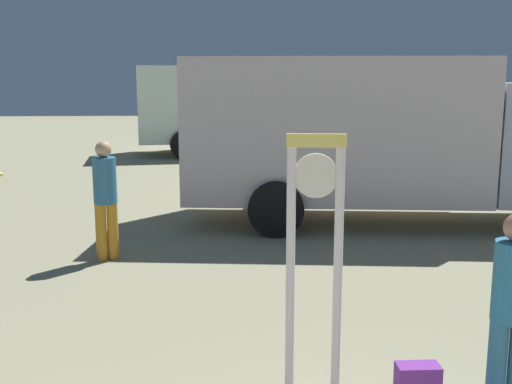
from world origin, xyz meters
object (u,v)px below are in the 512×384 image
Objects in this scene: person_near_clock at (512,305)px; person_distant at (105,194)px; box_truck_near at (381,133)px; standing_clock at (315,243)px; box_truck_far at (235,106)px.

person_near_clock is 5.64m from person_distant.
person_near_clock is 6.36m from box_truck_near.
box_truck_near is at bearing 25.57° from person_distant.
box_truck_near is (0.61, 6.30, 0.70)m from person_near_clock.
person_near_clock is (1.41, -0.35, -0.40)m from standing_clock.
standing_clock is at bearing -108.76° from box_truck_near.
box_truck_near reaches higher than person_near_clock.
box_truck_near is at bearing 71.24° from standing_clock.
person_near_clock is at bearing -95.50° from box_truck_near.
box_truck_near is (4.35, 2.08, 0.64)m from person_distant.
person_near_clock is at bearing -14.11° from standing_clock.
box_truck_far is at bearing 102.92° from box_truck_near.
standing_clock is 1.35× the size of person_near_clock.
standing_clock reaches higher than person_distant.
box_truck_far is at bearing 96.00° from person_near_clock.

